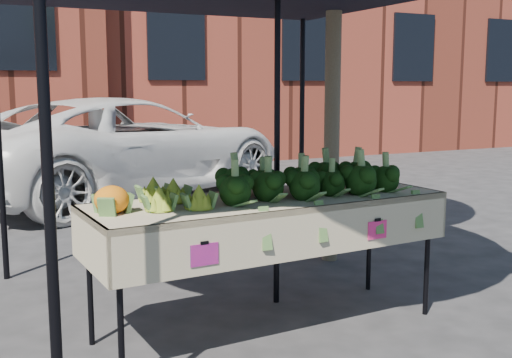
{
  "coord_description": "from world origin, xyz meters",
  "views": [
    {
      "loc": [
        -1.65,
        -3.66,
        1.63
      ],
      "look_at": [
        0.21,
        0.15,
        1.0
      ],
      "focal_mm": 43.88,
      "sensor_mm": 36.0,
      "label": 1
    }
  ],
  "objects_px": {
    "canopy": "(229,123)",
    "vehicle": "(122,16)",
    "table": "(269,264)",
    "street_tree": "(334,35)"
  },
  "relations": [
    {
      "from": "canopy",
      "to": "vehicle",
      "type": "height_order",
      "value": "vehicle"
    },
    {
      "from": "table",
      "to": "vehicle",
      "type": "relative_size",
      "value": 0.46
    },
    {
      "from": "canopy",
      "to": "street_tree",
      "type": "bearing_deg",
      "value": 28.72
    },
    {
      "from": "canopy",
      "to": "street_tree",
      "type": "height_order",
      "value": "street_tree"
    },
    {
      "from": "canopy",
      "to": "table",
      "type": "bearing_deg",
      "value": -83.51
    },
    {
      "from": "table",
      "to": "street_tree",
      "type": "height_order",
      "value": "street_tree"
    },
    {
      "from": "table",
      "to": "street_tree",
      "type": "bearing_deg",
      "value": 44.28
    },
    {
      "from": "canopy",
      "to": "vehicle",
      "type": "bearing_deg",
      "value": 84.02
    },
    {
      "from": "canopy",
      "to": "vehicle",
      "type": "xyz_separation_m",
      "value": [
        0.53,
        5.07,
        1.27
      ]
    },
    {
      "from": "street_tree",
      "to": "canopy",
      "type": "bearing_deg",
      "value": -151.28
    }
  ]
}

